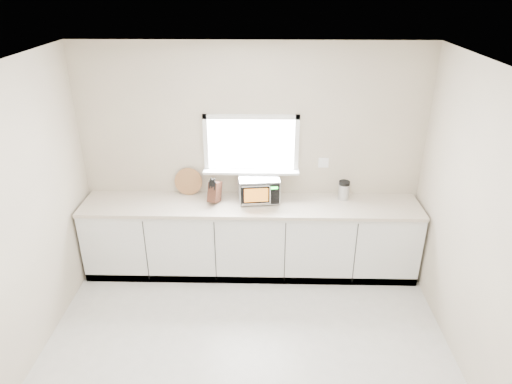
{
  "coord_description": "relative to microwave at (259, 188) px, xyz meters",
  "views": [
    {
      "loc": [
        0.17,
        -3.01,
        3.33
      ],
      "look_at": [
        0.07,
        1.55,
        1.14
      ],
      "focal_mm": 32.0,
      "sensor_mm": 36.0,
      "label": 1
    }
  ],
  "objects": [
    {
      "name": "microwave",
      "position": [
        0.0,
        0.0,
        0.0
      ],
      "size": [
        0.5,
        0.41,
        0.3
      ],
      "rotation": [
        0.0,
        0.0,
        0.12
      ],
      "color": "black",
      "rests_on": "countertop"
    },
    {
      "name": "knife_block",
      "position": [
        -0.51,
        -0.07,
        -0.02
      ],
      "size": [
        0.17,
        0.25,
        0.33
      ],
      "rotation": [
        0.0,
        0.0,
        -0.32
      ],
      "color": "#4F2A1C",
      "rests_on": "countertop"
    },
    {
      "name": "countertop",
      "position": [
        -0.09,
        -0.1,
        -0.18
      ],
      "size": [
        3.92,
        0.64,
        0.04
      ],
      "primitive_type": "cube",
      "color": "beige",
      "rests_on": "cabinets"
    },
    {
      "name": "coffee_grinder",
      "position": [
        1.0,
        0.05,
        -0.04
      ],
      "size": [
        0.15,
        0.15,
        0.23
      ],
      "rotation": [
        0.0,
        0.0,
        -0.14
      ],
      "color": "#B8BBC0",
      "rests_on": "countertop"
    },
    {
      "name": "ground",
      "position": [
        -0.09,
        -1.79,
        -1.08
      ],
      "size": [
        4.0,
        4.0,
        0.0
      ],
      "primitive_type": "plane",
      "color": "beige",
      "rests_on": "ground"
    },
    {
      "name": "back_wall",
      "position": [
        -0.09,
        0.2,
        0.29
      ],
      "size": [
        4.0,
        0.17,
        2.7
      ],
      "color": "#AFA08B",
      "rests_on": "ground"
    },
    {
      "name": "cabinets",
      "position": [
        -0.09,
        -0.09,
        -0.64
      ],
      "size": [
        3.92,
        0.6,
        0.88
      ],
      "primitive_type": "cube",
      "color": "silver",
      "rests_on": "ground"
    },
    {
      "name": "cutting_board",
      "position": [
        -0.84,
        0.15,
        0.01
      ],
      "size": [
        0.33,
        0.08,
        0.33
      ],
      "primitive_type": "cylinder",
      "rotation": [
        1.4,
        0.0,
        0.0
      ],
      "color": "#B08044",
      "rests_on": "countertop"
    }
  ]
}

